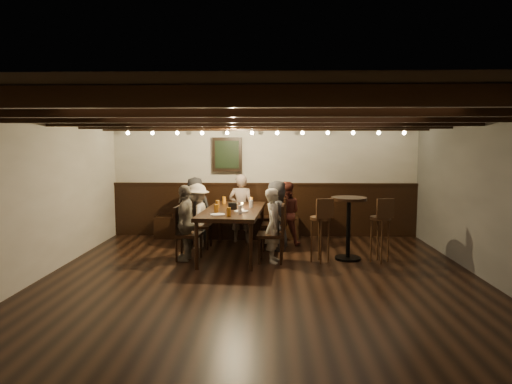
{
  "coord_description": "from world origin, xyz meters",
  "views": [
    {
      "loc": [
        0.12,
        -6.25,
        1.97
      ],
      "look_at": [
        -0.12,
        1.3,
        1.17
      ],
      "focal_mm": 32.0,
      "sensor_mm": 36.0,
      "label": 1
    }
  ],
  "objects_px": {
    "chair_left_near": "(199,234)",
    "bar_stool_left": "(320,238)",
    "bar_stool_right": "(380,238)",
    "dining_table": "(233,213)",
    "chair_right_far": "(272,245)",
    "high_top_table": "(349,219)",
    "person_bench_left": "(195,210)",
    "person_left_near": "(198,216)",
    "person_bench_centre": "(241,208)",
    "person_left_far": "(186,223)",
    "person_bench_right": "(286,213)",
    "chair_right_near": "(275,234)",
    "chair_left_far": "(188,244)",
    "person_right_near": "(277,216)",
    "person_right_far": "(274,225)"
  },
  "relations": [
    {
      "from": "dining_table",
      "to": "person_left_far",
      "type": "height_order",
      "value": "person_left_far"
    },
    {
      "from": "chair_left_near",
      "to": "person_left_far",
      "type": "height_order",
      "value": "person_left_far"
    },
    {
      "from": "dining_table",
      "to": "bar_stool_left",
      "type": "relative_size",
      "value": 2.07
    },
    {
      "from": "high_top_table",
      "to": "person_right_near",
      "type": "bearing_deg",
      "value": 150.6
    },
    {
      "from": "person_bench_centre",
      "to": "person_left_far",
      "type": "xyz_separation_m",
      "value": [
        -0.85,
        -1.45,
        -0.04
      ]
    },
    {
      "from": "bar_stool_right",
      "to": "dining_table",
      "type": "bearing_deg",
      "value": 155.67
    },
    {
      "from": "person_left_far",
      "to": "bar_stool_left",
      "type": "xyz_separation_m",
      "value": [
        2.27,
        -0.09,
        -0.24
      ]
    },
    {
      "from": "chair_left_near",
      "to": "person_bench_centre",
      "type": "bearing_deg",
      "value": 129.85
    },
    {
      "from": "bar_stool_right",
      "to": "bar_stool_left",
      "type": "bearing_deg",
      "value": 168.54
    },
    {
      "from": "person_right_near",
      "to": "high_top_table",
      "type": "xyz_separation_m",
      "value": [
        1.21,
        -0.68,
        0.06
      ]
    },
    {
      "from": "person_bench_right",
      "to": "bar_stool_right",
      "type": "bearing_deg",
      "value": 144.06
    },
    {
      "from": "person_bench_left",
      "to": "person_right_near",
      "type": "xyz_separation_m",
      "value": [
        1.62,
        -0.56,
        -0.01
      ]
    },
    {
      "from": "person_right_near",
      "to": "bar_stool_right",
      "type": "distance_m",
      "value": 1.92
    },
    {
      "from": "chair_right_near",
      "to": "person_bench_right",
      "type": "xyz_separation_m",
      "value": [
        0.21,
        0.44,
        0.32
      ]
    },
    {
      "from": "bar_stool_right",
      "to": "person_left_near",
      "type": "bearing_deg",
      "value": 149.36
    },
    {
      "from": "person_left_near",
      "to": "bar_stool_left",
      "type": "height_order",
      "value": "person_left_near"
    },
    {
      "from": "dining_table",
      "to": "chair_left_near",
      "type": "relative_size",
      "value": 2.51
    },
    {
      "from": "dining_table",
      "to": "chair_right_near",
      "type": "bearing_deg",
      "value": 31.98
    },
    {
      "from": "high_top_table",
      "to": "person_bench_right",
      "type": "bearing_deg",
      "value": 132.6
    },
    {
      "from": "person_left_near",
      "to": "high_top_table",
      "type": "distance_m",
      "value": 2.82
    },
    {
      "from": "chair_left_far",
      "to": "person_bench_centre",
      "type": "bearing_deg",
      "value": 154.38
    },
    {
      "from": "person_bench_centre",
      "to": "bar_stool_left",
      "type": "distance_m",
      "value": 2.11
    },
    {
      "from": "dining_table",
      "to": "person_right_far",
      "type": "xyz_separation_m",
      "value": [
        0.72,
        -0.5,
        -0.13
      ]
    },
    {
      "from": "dining_table",
      "to": "bar_stool_right",
      "type": "relative_size",
      "value": 2.07
    },
    {
      "from": "chair_left_near",
      "to": "bar_stool_left",
      "type": "distance_m",
      "value": 2.4
    },
    {
      "from": "person_bench_left",
      "to": "person_left_far",
      "type": "height_order",
      "value": "person_bench_left"
    },
    {
      "from": "chair_left_near",
      "to": "high_top_table",
      "type": "relative_size",
      "value": 0.84
    },
    {
      "from": "dining_table",
      "to": "person_right_near",
      "type": "relative_size",
      "value": 1.74
    },
    {
      "from": "person_bench_right",
      "to": "bar_stool_left",
      "type": "relative_size",
      "value": 1.14
    },
    {
      "from": "chair_right_near",
      "to": "bar_stool_right",
      "type": "xyz_separation_m",
      "value": [
        1.74,
        -0.84,
        0.1
      ]
    },
    {
      "from": "person_right_far",
      "to": "chair_left_near",
      "type": "bearing_deg",
      "value": 58.5
    },
    {
      "from": "chair_right_far",
      "to": "person_left_near",
      "type": "xyz_separation_m",
      "value": [
        -1.41,
        1.0,
        0.32
      ]
    },
    {
      "from": "person_left_far",
      "to": "bar_stool_right",
      "type": "relative_size",
      "value": 1.18
    },
    {
      "from": "person_bench_centre",
      "to": "high_top_table",
      "type": "xyz_separation_m",
      "value": [
        1.92,
        -1.33,
        0.02
      ]
    },
    {
      "from": "dining_table",
      "to": "person_right_near",
      "type": "height_order",
      "value": "person_right_near"
    },
    {
      "from": "chair_right_far",
      "to": "high_top_table",
      "type": "xyz_separation_m",
      "value": [
        1.3,
        0.21,
        0.41
      ]
    },
    {
      "from": "chair_right_near",
      "to": "person_right_near",
      "type": "relative_size",
      "value": 0.76
    },
    {
      "from": "chair_right_near",
      "to": "bar_stool_left",
      "type": "height_order",
      "value": "bar_stool_left"
    },
    {
      "from": "person_left_far",
      "to": "chair_right_near",
      "type": "bearing_deg",
      "value": 121.46
    },
    {
      "from": "person_right_near",
      "to": "person_right_far",
      "type": "xyz_separation_m",
      "value": [
        -0.06,
        -0.9,
        -0.03
      ]
    },
    {
      "from": "chair_right_far",
      "to": "person_right_near",
      "type": "height_order",
      "value": "person_right_near"
    },
    {
      "from": "chair_left_near",
      "to": "bar_stool_right",
      "type": "distance_m",
      "value": 3.32
    },
    {
      "from": "person_bench_centre",
      "to": "person_bench_right",
      "type": "distance_m",
      "value": 0.91
    },
    {
      "from": "chair_right_far",
      "to": "person_left_near",
      "type": "bearing_deg",
      "value": 58.53
    },
    {
      "from": "chair_right_far",
      "to": "person_bench_left",
      "type": "distance_m",
      "value": 2.14
    },
    {
      "from": "dining_table",
      "to": "high_top_table",
      "type": "height_order",
      "value": "high_top_table"
    },
    {
      "from": "bar_stool_right",
      "to": "chair_right_far",
      "type": "bearing_deg",
      "value": 167.51
    },
    {
      "from": "chair_right_near",
      "to": "bar_stool_left",
      "type": "xyz_separation_m",
      "value": [
        0.74,
        -0.89,
        0.1
      ]
    },
    {
      "from": "person_bench_left",
      "to": "person_right_far",
      "type": "height_order",
      "value": "person_bench_left"
    },
    {
      "from": "high_top_table",
      "to": "bar_stool_right",
      "type": "height_order",
      "value": "bar_stool_right"
    }
  ]
}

